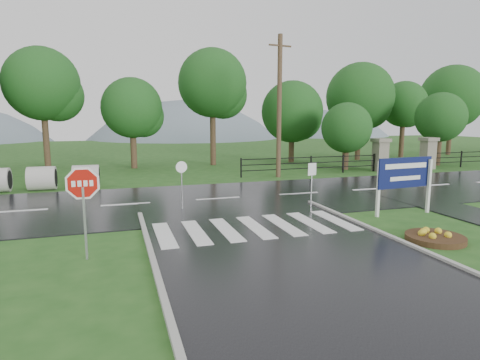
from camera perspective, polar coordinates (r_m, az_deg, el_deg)
name	(u,v)px	position (r m, az deg, el deg)	size (l,w,h in m)	color
ground	(333,290)	(9.16, 13.11, -14.94)	(120.00, 120.00, 0.00)	#23511B
main_road	(218,199)	(18.09, -3.15, -2.78)	(90.00, 8.00, 0.04)	black
walkway	(479,217)	(17.43, 30.87, -4.51)	(2.20, 11.00, 0.04)	black
crosswalk	(255,227)	(13.43, 2.18, -6.68)	(6.50, 2.80, 0.02)	silver
pillar_west	(380,154)	(29.06, 19.34, 3.52)	(1.00, 1.00, 2.24)	gray
pillar_east	(428,152)	(31.62, 25.17, 3.58)	(1.00, 1.00, 2.24)	gray
fence_west	(311,163)	(26.31, 10.07, 2.38)	(9.58, 0.08, 1.20)	black
hills	(163,223)	(75.10, -10.94, -6.03)	(102.00, 48.00, 48.00)	slate
treeline	(186,164)	(31.84, -7.67, 2.25)	(83.20, 5.20, 10.00)	#154316
stop_sign	(83,191)	(10.95, -21.43, -1.50)	(1.15, 0.06, 2.58)	#939399
estate_billboard	(405,176)	(16.26, 22.41, 0.59)	(2.49, 0.28, 2.18)	silver
flower_bed	(435,237)	(13.45, 26.01, -7.27)	(1.71, 1.71, 0.34)	#332111
reg_sign_small	(312,176)	(16.50, 10.18, 0.63)	(0.40, 0.10, 1.84)	#939399
reg_sign_round	(182,179)	(16.03, -8.30, 0.20)	(0.45, 0.08, 1.95)	#939399
utility_pole_east	(279,106)	(24.63, 5.60, 10.40)	(1.51, 0.32, 8.49)	#473523
entrance_tree_left	(347,128)	(29.19, 14.93, 7.17)	(3.50, 3.50, 4.68)	#3D2B1C
entrance_tree_right	(441,117)	(34.20, 26.63, 7.95)	(3.71, 3.71, 5.51)	#3D2B1C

